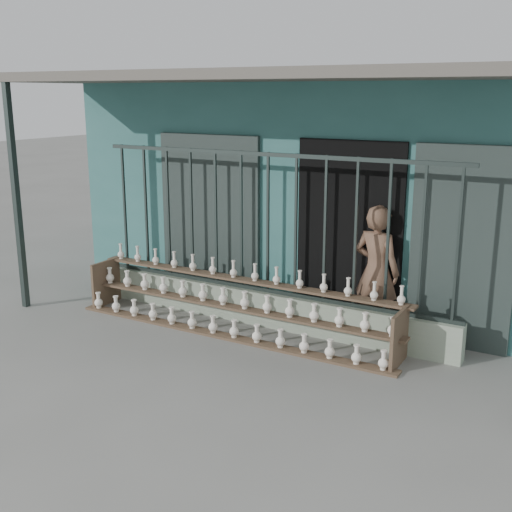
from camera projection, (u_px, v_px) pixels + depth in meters
The scene contains 6 objects.
ground at pixel (212, 360), 7.31m from camera, with size 60.00×60.00×0.00m, color slate.
workshop_building at pixel (355, 177), 10.46m from camera, with size 7.40×6.60×3.21m.
parapet_wall at pixel (267, 309), 8.35m from camera, with size 5.00×0.20×0.45m, color #96A68E.
security_fence at pixel (268, 224), 8.07m from camera, with size 5.00×0.04×1.80m.
shelf_rack at pixel (233, 304), 8.09m from camera, with size 4.50×0.68×0.85m.
elderly_woman at pixel (376, 271), 7.86m from camera, with size 0.60×0.40×1.65m, color brown.
Camera 1 is at (3.82, -5.63, 2.96)m, focal length 45.00 mm.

